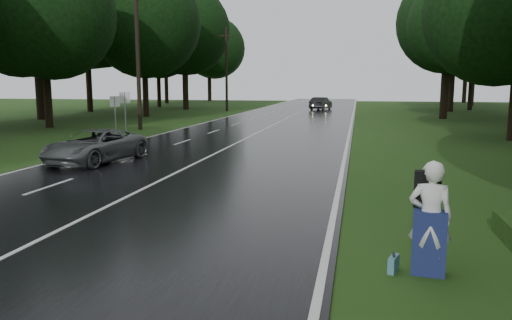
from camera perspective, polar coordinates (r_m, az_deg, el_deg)
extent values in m
plane|color=#224213|center=(13.54, -16.65, -5.29)|extent=(160.00, 160.00, 0.00)
cube|color=black|center=(32.33, 0.26, 3.14)|extent=(12.00, 140.00, 0.04)
cube|color=silver|center=(32.32, 0.26, 3.19)|extent=(0.12, 140.00, 0.01)
imported|color=#515456|center=(21.07, -17.93, 1.53)|extent=(2.95, 5.04, 1.32)
imported|color=black|center=(60.30, 7.43, 6.43)|extent=(2.50, 4.77, 1.49)
imported|color=silver|center=(8.88, 19.32, -6.28)|extent=(0.76, 0.55, 1.96)
cube|color=navy|center=(9.00, 19.18, -8.93)|extent=(0.59, 0.43, 1.10)
cube|color=black|center=(9.05, 19.01, -3.18)|extent=(0.47, 0.28, 0.63)
cube|color=teal|center=(9.05, 15.44, -11.38)|extent=(0.22, 0.40, 0.27)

